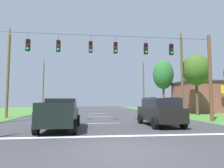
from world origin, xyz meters
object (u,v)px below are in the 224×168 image
Objects in this scene: tree_roadside_far_right at (163,75)px; overhead_signal_span at (104,69)px; distant_car_crossing_white at (162,108)px; utility_pole_mid_left at (8,74)px; tree_roadside_left at (196,70)px; pickup_truck at (60,114)px; suv_black at (160,111)px; utility_pole_far_left at (43,85)px; roadside_store at (210,97)px; utility_pole_mid_right at (182,75)px; utility_pole_far_right at (144,86)px.

overhead_signal_span is at bearing -124.57° from tree_roadside_far_right.
distant_car_crossing_white is 0.44× the size of utility_pole_mid_left.
overhead_signal_span is at bearing -149.20° from tree_roadside_left.
utility_pole_mid_left is (-19.09, -5.39, 3.89)m from distant_car_crossing_white.
pickup_truck is at bearing -144.81° from tree_roadside_left.
pickup_truck is 19.26m from distant_car_crossing_white.
pickup_truck is 6.96m from suv_black.
overhead_signal_span is 3.55× the size of pickup_truck.
utility_pole_far_left is at bearing 146.80° from distant_car_crossing_white.
utility_pole_mid_left is 0.92× the size of roadside_store.
utility_pole_far_left is at bearing 161.92° from tree_roadside_far_right.
utility_pole_far_left reaches higher than tree_roadside_far_right.
utility_pole_mid_right is at bearing -79.58° from distant_car_crossing_white.
tree_roadside_left is (3.08, -4.05, 4.91)m from distant_car_crossing_white.
utility_pole_far_right reaches higher than utility_pole_far_left.
utility_pole_mid_right is (13.12, 10.16, 3.95)m from pickup_truck.
pickup_truck is 1.11× the size of suv_black.
utility_pole_far_left is (-10.01, 24.00, 0.42)m from overhead_signal_span.
utility_pole_mid_right is 1.05× the size of utility_pole_mid_left.
pickup_truck is at bearing -75.69° from utility_pole_far_left.
tree_roadside_left is (22.34, -16.65, 0.80)m from utility_pole_far_left.
pickup_truck is at bearing -125.74° from tree_roadside_far_right.
roadside_store reaches higher than suv_black.
tree_roadside_far_right is 9.62m from tree_roadside_left.
tree_roadside_left is (8.44, 9.79, 4.64)m from suv_black.
distant_car_crossing_white is at bearing -94.54° from utility_pole_far_right.
tree_roadside_left is at bearing 3.46° from utility_pole_mid_left.
utility_pole_far_right is (1.05, 13.29, 4.24)m from distant_car_crossing_white.
utility_pole_mid_left is (-9.84, 6.01, 0.20)m from overhead_signal_span.
utility_pole_far_left is (-19.26, 12.60, 4.10)m from distant_car_crossing_white.
suv_black is at bearing -62.28° from utility_pole_far_left.
tree_roadside_far_right reaches higher than pickup_truck.
overhead_signal_span is at bearing -112.65° from utility_pole_far_right.
suv_black is at bearing -103.32° from utility_pole_far_right.
utility_pole_mid_right is 2.44m from tree_roadside_left.
utility_pole_far_right is at bearing 85.46° from distant_car_crossing_white.
tree_roadside_far_right is at bearing 26.91° from utility_pole_mid_left.
pickup_truck is 0.53× the size of utility_pole_mid_right.
overhead_signal_span reaches higher than suv_black.
suv_black is 0.48× the size of utility_pole_far_right.
tree_roadside_far_right is at bearing 66.41° from distant_car_crossing_white.
utility_pole_mid_left is at bearing 125.82° from pickup_truck.
tree_roadside_far_right reaches higher than overhead_signal_span.
overhead_signal_span is at bearing -146.52° from utility_pole_mid_right.
roadside_store is at bearing 48.62° from suv_black.
utility_pole_mid_left is (-6.84, 9.47, 3.71)m from pickup_truck.
tree_roadside_left is at bearing 30.80° from overhead_signal_span.
overhead_signal_span is 11.53m from utility_pole_mid_left.
utility_pole_far_left reaches higher than suv_black.
tree_roadside_far_right is at bearing -80.07° from utility_pole_far_right.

